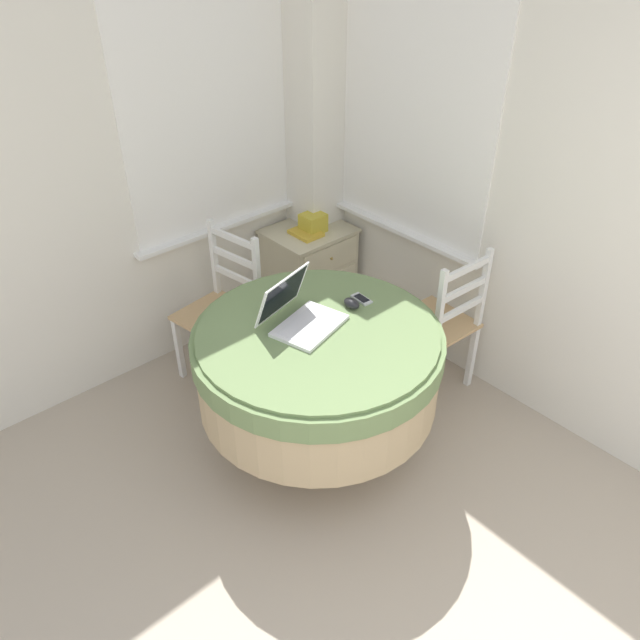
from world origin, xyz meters
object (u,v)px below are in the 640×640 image
(corner_cabinet, at_px, (309,272))
(book_on_cabinet, at_px, (306,233))
(storage_box, at_px, (313,223))
(round_dining_table, at_px, (318,361))
(dining_chair_near_back_window, at_px, (223,311))
(laptop, at_px, (300,315))
(computer_mouse, at_px, (352,303))
(cell_phone, at_px, (362,299))
(dining_chair_near_right_window, at_px, (439,325))

(corner_cabinet, height_order, book_on_cabinet, book_on_cabinet)
(book_on_cabinet, bearing_deg, storage_box, 5.20)
(round_dining_table, height_order, dining_chair_near_back_window, dining_chair_near_back_window)
(laptop, relative_size, storage_box, 2.78)
(computer_mouse, distance_m, cell_phone, 0.09)
(dining_chair_near_right_window, height_order, book_on_cabinet, dining_chair_near_right_window)
(dining_chair_near_right_window, bearing_deg, corner_cabinet, 91.17)
(round_dining_table, xyz_separation_m, corner_cabinet, (0.84, 1.02, -0.26))
(storage_box, relative_size, book_on_cabinet, 0.74)
(computer_mouse, xyz_separation_m, dining_chair_near_back_window, (-0.25, 0.83, -0.35))
(corner_cabinet, xyz_separation_m, storage_box, (0.01, -0.03, 0.39))
(corner_cabinet, distance_m, book_on_cabinet, 0.34)
(dining_chair_near_back_window, bearing_deg, storage_box, 8.51)
(round_dining_table, distance_m, computer_mouse, 0.34)
(computer_mouse, height_order, dining_chair_near_back_window, dining_chair_near_back_window)
(storage_box, height_order, book_on_cabinet, storage_box)
(laptop, xyz_separation_m, computer_mouse, (0.28, -0.07, -0.03))
(corner_cabinet, bearing_deg, laptop, -132.96)
(computer_mouse, height_order, cell_phone, computer_mouse)
(round_dining_table, xyz_separation_m, computer_mouse, (0.26, 0.04, 0.21))
(computer_mouse, height_order, storage_box, computer_mouse)
(corner_cabinet, bearing_deg, cell_phone, -116.60)
(laptop, bearing_deg, round_dining_table, -77.83)
(round_dining_table, bearing_deg, storage_box, 49.60)
(computer_mouse, relative_size, storage_box, 0.64)
(storage_box, bearing_deg, dining_chair_near_right_window, -89.24)
(dining_chair_near_back_window, relative_size, dining_chair_near_right_window, 1.00)
(cell_phone, xyz_separation_m, dining_chair_near_back_window, (-0.33, 0.81, -0.33))
(cell_phone, bearing_deg, laptop, 172.47)
(laptop, relative_size, computer_mouse, 4.37)
(computer_mouse, xyz_separation_m, dining_chair_near_right_window, (0.60, -0.12, -0.35))
(computer_mouse, xyz_separation_m, storage_box, (0.58, 0.95, -0.09))
(dining_chair_near_back_window, bearing_deg, book_on_cabinet, 8.80)
(corner_cabinet, bearing_deg, book_on_cabinet, -147.24)
(round_dining_table, bearing_deg, book_on_cabinet, 51.78)
(round_dining_table, distance_m, dining_chair_near_right_window, 0.87)
(computer_mouse, bearing_deg, cell_phone, 10.42)
(laptop, distance_m, corner_cabinet, 1.36)
(dining_chair_near_back_window, bearing_deg, dining_chair_near_right_window, -48.58)
(round_dining_table, distance_m, storage_box, 1.31)
(computer_mouse, bearing_deg, dining_chair_near_right_window, -11.74)
(cell_phone, xyz_separation_m, storage_box, (0.49, 0.94, -0.07))
(corner_cabinet, bearing_deg, dining_chair_near_back_window, -169.22)
(computer_mouse, relative_size, dining_chair_near_right_window, 0.10)
(dining_chair_near_back_window, relative_size, corner_cabinet, 1.44)
(cell_phone, bearing_deg, dining_chair_near_back_window, 112.24)
(book_on_cabinet, bearing_deg, round_dining_table, -128.22)
(computer_mouse, xyz_separation_m, corner_cabinet, (0.57, 0.99, -0.47))
(dining_chair_near_back_window, distance_m, dining_chair_near_right_window, 1.27)
(round_dining_table, height_order, book_on_cabinet, round_dining_table)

